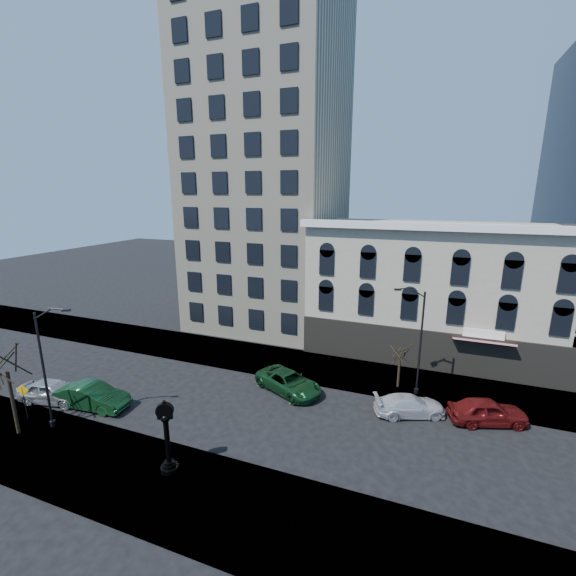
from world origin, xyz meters
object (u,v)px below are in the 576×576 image
at_px(street_lamp_near, 48,337).
at_px(warning_sign, 24,395).
at_px(car_near_a, 53,391).
at_px(car_near_b, 92,396).
at_px(street_clock, 167,439).

relative_size(street_lamp_near, warning_sign, 3.18).
relative_size(car_near_a, car_near_b, 0.94).
relative_size(warning_sign, car_near_b, 0.49).
xyz_separation_m(warning_sign, car_near_a, (-0.59, 2.40, -1.05)).
bearing_deg(car_near_a, street_clock, -114.63).
relative_size(street_clock, street_lamp_near, 0.52).
bearing_deg(car_near_a, warning_sign, -177.32).
bearing_deg(street_clock, car_near_a, 141.85).
distance_m(street_clock, warning_sign, 11.93).
bearing_deg(street_clock, car_near_b, 134.74).
xyz_separation_m(street_lamp_near, car_near_b, (-0.07, 2.56, -5.40)).
bearing_deg(car_near_b, warning_sign, 131.30).
xyz_separation_m(street_clock, street_lamp_near, (-9.12, 0.91, 4.22)).
distance_m(warning_sign, car_near_a, 2.68).
xyz_separation_m(car_near_a, car_near_b, (3.30, 0.45, 0.03)).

